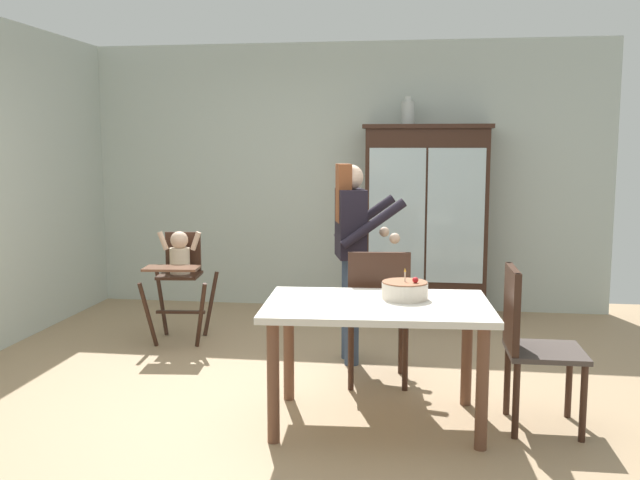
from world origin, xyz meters
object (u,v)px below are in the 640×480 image
Objects in this scene: ceramic_vase at (408,112)px; dining_chair_far_side at (378,308)px; birthday_cake at (405,290)px; china_cabinet at (426,220)px; dining_chair_right_end at (528,336)px; adult_person at (352,238)px; high_chair_with_toddler at (180,266)px; dining_table at (377,320)px.

dining_chair_far_side is at bearing -93.62° from ceramic_vase.
ceramic_vase is 2.98m from birthday_cake.
dining_chair_right_end is (0.59, -2.80, -0.38)m from china_cabinet.
ceramic_vase is 1.98m from adult_person.
adult_person is 1.17m from birthday_cake.
birthday_cake is 0.77m from dining_chair_right_end.
dining_chair_far_side reaches higher than high_chair_with_toddler.
dining_chair_far_side and dining_chair_right_end have the same top height.
china_cabinet reaches higher than adult_person.
ceramic_vase reaches higher than high_chair_with_toddler.
dining_table is at bearing -141.42° from birthday_cake.
ceramic_vase reaches higher than adult_person.
dining_table is 0.66m from dining_chair_far_side.
dining_table is 1.44× the size of dining_chair_far_side.
adult_person is at bearing 102.85° from dining_table.
adult_person is at bearing 44.49° from dining_chair_right_end.
high_chair_with_toddler is at bearing 143.17° from birthday_cake.
china_cabinet is 1.95× the size of dining_chair_far_side.
ceramic_vase is 0.96× the size of birthday_cake.
birthday_cake is at bearing 38.58° from dining_table.
adult_person is at bearing -102.91° from ceramic_vase.
birthday_cake is at bearing 104.06° from dining_chair_far_side.
china_cabinet is 2.45m from high_chair_with_toddler.
ceramic_vase reaches higher than china_cabinet.
dining_chair_right_end is at bearing 3.69° from dining_table.
ceramic_vase is 0.28× the size of dining_chair_far_side.
adult_person is at bearing -20.16° from high_chair_with_toddler.
china_cabinet is at bearing 25.50° from high_chair_with_toddler.
high_chair_with_toddler is at bearing -145.82° from ceramic_vase.
ceramic_vase is at bearing 14.67° from dining_chair_right_end.
china_cabinet is 1.06m from ceramic_vase.
ceramic_vase is (-0.19, 0.00, 1.05)m from china_cabinet.
birthday_cake reaches higher than dining_table.
birthday_cake is at bearing -42.94° from high_chair_with_toddler.
high_chair_with_toddler is at bearing 59.42° from dining_chair_right_end.
dining_table is at bearing -95.91° from china_cabinet.
china_cabinet is 1.95× the size of dining_chair_right_end.
birthday_cake is 0.29× the size of dining_chair_far_side.
china_cabinet reaches higher than dining_table.
dining_chair_right_end is (1.16, -1.14, -0.41)m from adult_person.
birthday_cake is 0.61m from dining_chair_far_side.
dining_chair_right_end is at bearing -35.83° from high_chair_with_toddler.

